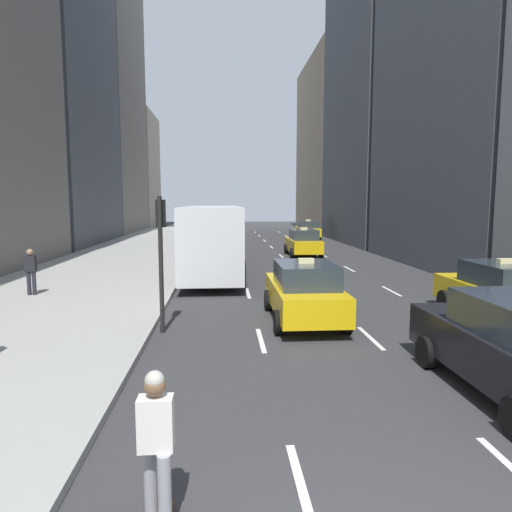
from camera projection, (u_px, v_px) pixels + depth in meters
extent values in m
cube|color=#9E9E99|center=(133.00, 254.00, 29.75)|extent=(8.00, 66.00, 0.15)
cube|color=white|center=(302.00, 489.00, 5.48)|extent=(0.12, 2.00, 0.01)
cube|color=white|center=(261.00, 340.00, 11.42)|extent=(0.12, 2.00, 0.01)
cube|color=white|center=(248.00, 293.00, 17.36)|extent=(0.12, 2.00, 0.01)
cube|color=white|center=(242.00, 270.00, 23.31)|extent=(0.12, 2.00, 0.01)
cube|color=white|center=(238.00, 256.00, 29.25)|extent=(0.12, 2.00, 0.01)
cube|color=white|center=(235.00, 247.00, 35.20)|extent=(0.12, 2.00, 0.01)
cube|color=white|center=(234.00, 241.00, 41.14)|extent=(0.12, 2.00, 0.01)
cube|color=white|center=(232.00, 236.00, 47.08)|extent=(0.12, 2.00, 0.01)
cube|color=white|center=(231.00, 232.00, 53.03)|extent=(0.12, 2.00, 0.01)
cube|color=white|center=(370.00, 338.00, 11.62)|extent=(0.12, 2.00, 0.01)
cube|color=white|center=(320.00, 292.00, 17.56)|extent=(0.12, 2.00, 0.01)
cube|color=white|center=(296.00, 269.00, 23.51)|extent=(0.12, 2.00, 0.01)
cube|color=white|center=(281.00, 256.00, 29.45)|extent=(0.12, 2.00, 0.01)
cube|color=white|center=(271.00, 247.00, 35.39)|extent=(0.12, 2.00, 0.01)
cube|color=white|center=(264.00, 241.00, 41.34)|extent=(0.12, 2.00, 0.01)
cube|color=white|center=(259.00, 236.00, 47.28)|extent=(0.12, 2.00, 0.01)
cube|color=white|center=(255.00, 232.00, 53.23)|extent=(0.12, 2.00, 0.01)
cube|color=white|center=(476.00, 335.00, 11.82)|extent=(0.12, 2.00, 0.01)
cube|color=white|center=(391.00, 291.00, 17.76)|extent=(0.12, 2.00, 0.01)
cube|color=white|center=(349.00, 269.00, 23.71)|extent=(0.12, 2.00, 0.01)
cube|color=white|center=(324.00, 256.00, 29.65)|extent=(0.12, 2.00, 0.01)
cube|color=white|center=(307.00, 247.00, 35.59)|extent=(0.12, 2.00, 0.01)
cube|color=white|center=(295.00, 240.00, 41.54)|extent=(0.12, 2.00, 0.01)
cube|color=white|center=(286.00, 236.00, 47.48)|extent=(0.12, 2.00, 0.01)
cube|color=white|center=(279.00, 232.00, 53.43)|extent=(0.12, 2.00, 0.01)
cube|color=#4C515B|center=(57.00, 50.00, 35.76)|extent=(6.00, 14.83, 30.65)
cube|color=slate|center=(106.00, 74.00, 50.87)|extent=(6.00, 15.70, 35.38)
cube|color=#A89E89|center=(134.00, 171.00, 66.19)|extent=(6.00, 11.97, 16.10)
cube|color=#4C515B|center=(475.00, 38.00, 23.63)|extent=(6.00, 14.30, 23.89)
cube|color=#4C515B|center=(379.00, 47.00, 38.11)|extent=(6.00, 14.47, 32.76)
cube|color=gray|center=(332.00, 147.00, 54.59)|extent=(6.00, 16.66, 20.11)
cube|color=yellow|center=(498.00, 297.00, 13.19)|extent=(1.80, 4.40, 0.76)
cube|color=#28333D|center=(505.00, 275.00, 12.84)|extent=(1.58, 2.29, 0.64)
cube|color=#F2E599|center=(506.00, 261.00, 12.80)|extent=(0.44, 0.20, 0.14)
cylinder|color=black|center=(444.00, 301.00, 14.52)|extent=(0.22, 0.66, 0.66)
cylinder|color=black|center=(499.00, 300.00, 14.65)|extent=(0.22, 0.66, 0.66)
cylinder|color=black|center=(495.00, 323.00, 11.81)|extent=(0.22, 0.66, 0.66)
cube|color=yellow|center=(304.00, 297.00, 13.24)|extent=(1.80, 4.40, 0.76)
cube|color=#28333D|center=(306.00, 274.00, 12.90)|extent=(1.58, 2.29, 0.64)
cube|color=#F2E599|center=(306.00, 261.00, 12.85)|extent=(0.44, 0.20, 0.14)
cylinder|color=black|center=(268.00, 300.00, 14.57)|extent=(0.22, 0.66, 0.66)
cylinder|color=black|center=(324.00, 299.00, 14.70)|extent=(0.22, 0.66, 0.66)
cylinder|color=black|center=(279.00, 322.00, 11.87)|extent=(0.22, 0.66, 0.66)
cylinder|color=black|center=(346.00, 321.00, 12.00)|extent=(0.22, 0.66, 0.66)
cube|color=yellow|center=(307.00, 232.00, 43.02)|extent=(1.80, 4.40, 0.76)
cube|color=#28333D|center=(308.00, 224.00, 42.68)|extent=(1.58, 2.29, 0.64)
cube|color=#F2E599|center=(308.00, 220.00, 42.63)|extent=(0.44, 0.20, 0.14)
cylinder|color=black|center=(296.00, 235.00, 44.35)|extent=(0.22, 0.66, 0.66)
cylinder|color=black|center=(314.00, 235.00, 44.48)|extent=(0.22, 0.66, 0.66)
cylinder|color=black|center=(300.00, 237.00, 41.65)|extent=(0.22, 0.66, 0.66)
cylinder|color=black|center=(320.00, 237.00, 41.78)|extent=(0.22, 0.66, 0.66)
cube|color=yellow|center=(303.00, 245.00, 29.39)|extent=(1.80, 4.40, 0.76)
cube|color=#28333D|center=(304.00, 235.00, 29.05)|extent=(1.58, 2.29, 0.64)
cube|color=#F2E599|center=(304.00, 228.00, 29.01)|extent=(0.44, 0.20, 0.14)
cylinder|color=black|center=(286.00, 249.00, 30.73)|extent=(0.22, 0.66, 0.66)
cylinder|color=black|center=(312.00, 249.00, 30.85)|extent=(0.22, 0.66, 0.66)
cylinder|color=black|center=(292.00, 253.00, 28.02)|extent=(0.22, 0.66, 0.66)
cylinder|color=black|center=(321.00, 253.00, 28.15)|extent=(0.22, 0.66, 0.66)
cylinder|color=black|center=(427.00, 352.00, 9.51)|extent=(0.22, 0.66, 0.66)
cylinder|color=black|center=(509.00, 350.00, 9.64)|extent=(0.22, 0.66, 0.66)
cube|color=silver|center=(213.00, 237.00, 22.06)|extent=(2.50, 11.60, 2.90)
cube|color=#28333D|center=(215.00, 224.00, 27.72)|extent=(2.30, 0.12, 1.40)
cube|color=#28333D|center=(188.00, 229.00, 21.93)|extent=(0.08, 9.86, 1.10)
cube|color=yellow|center=(215.00, 209.00, 27.61)|extent=(1.50, 0.10, 0.36)
cylinder|color=black|center=(193.00, 255.00, 25.69)|extent=(0.30, 1.00, 1.00)
cylinder|color=black|center=(237.00, 255.00, 25.86)|extent=(0.30, 1.00, 1.00)
cylinder|color=black|center=(182.00, 273.00, 18.96)|extent=(0.30, 1.00, 1.00)
cylinder|color=black|center=(242.00, 273.00, 19.14)|extent=(0.30, 1.00, 1.00)
cylinder|color=black|center=(162.00, 510.00, 5.08)|extent=(0.18, 0.05, 0.05)
cylinder|color=gray|center=(151.00, 481.00, 4.86)|extent=(0.14, 0.14, 0.84)
cylinder|color=gray|center=(165.00, 494.00, 4.63)|extent=(0.14, 0.14, 0.84)
cube|color=silver|center=(156.00, 423.00, 4.66)|extent=(0.36, 0.22, 0.56)
sphere|color=brown|center=(155.00, 386.00, 4.62)|extent=(0.22, 0.22, 0.22)
sphere|color=#B2AD9E|center=(155.00, 380.00, 4.61)|extent=(0.20, 0.20, 0.20)
cylinder|color=#23232D|center=(29.00, 283.00, 16.26)|extent=(0.14, 0.14, 0.86)
cylinder|color=#23232D|center=(34.00, 283.00, 16.27)|extent=(0.14, 0.14, 0.86)
cube|color=black|center=(30.00, 263.00, 16.18)|extent=(0.36, 0.22, 0.56)
sphere|color=#9E7051|center=(30.00, 252.00, 16.14)|extent=(0.22, 0.22, 0.22)
cylinder|color=black|center=(161.00, 265.00, 11.90)|extent=(0.12, 0.12, 3.60)
cube|color=black|center=(161.00, 213.00, 11.92)|extent=(0.24, 0.20, 0.72)
sphere|color=red|center=(161.00, 205.00, 12.00)|extent=(0.14, 0.14, 0.14)
sphere|color=#4C3F14|center=(161.00, 213.00, 12.03)|extent=(0.14, 0.14, 0.14)
sphere|color=#198C2D|center=(161.00, 222.00, 12.05)|extent=(0.14, 0.14, 0.14)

